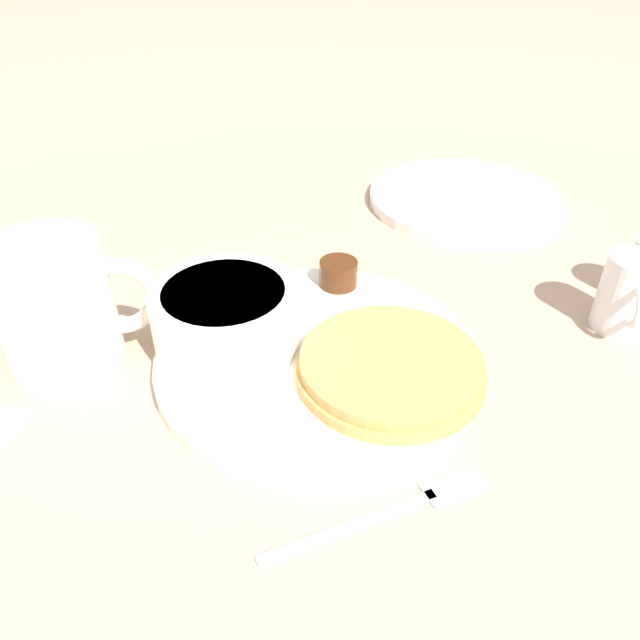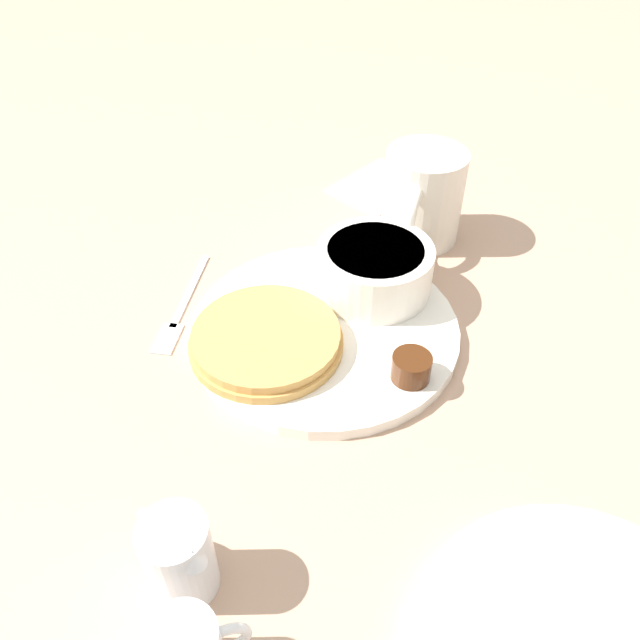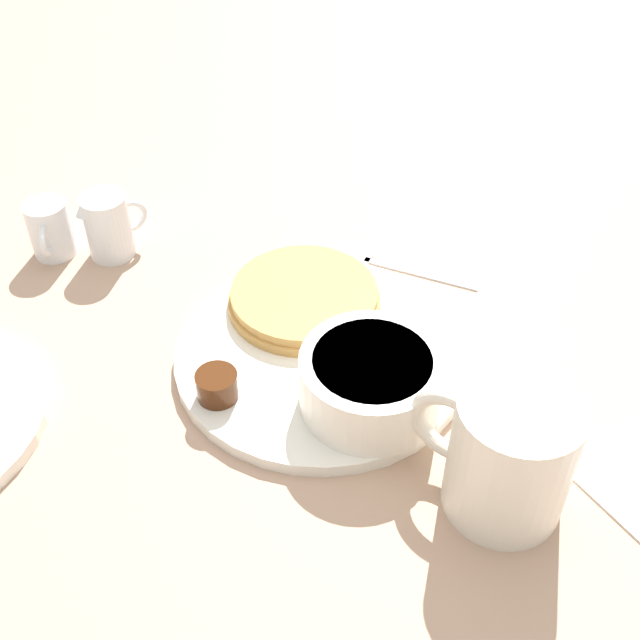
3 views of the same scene
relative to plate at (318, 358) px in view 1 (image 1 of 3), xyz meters
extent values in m
plane|color=tan|center=(0.00, 0.00, -0.01)|extent=(4.00, 4.00, 0.00)
cylinder|color=white|center=(0.00, 0.00, 0.00)|extent=(0.25, 0.25, 0.01)
cylinder|color=tan|center=(-0.05, 0.03, 0.01)|extent=(0.14, 0.14, 0.01)
cylinder|color=tan|center=(-0.05, 0.03, 0.02)|extent=(0.13, 0.13, 0.01)
cylinder|color=white|center=(0.07, -0.02, 0.03)|extent=(0.11, 0.11, 0.05)
cylinder|color=white|center=(0.07, -0.02, 0.05)|extent=(0.09, 0.09, 0.01)
cylinder|color=#47230F|center=(-0.02, -0.10, 0.02)|extent=(0.03, 0.03, 0.02)
cylinder|color=white|center=(0.09, -0.04, 0.02)|extent=(0.05, 0.05, 0.02)
sphere|color=white|center=(0.09, -0.04, 0.03)|extent=(0.03, 0.03, 0.03)
cylinder|color=silver|center=(0.20, -0.02, 0.05)|extent=(0.09, 0.09, 0.10)
torus|color=silver|center=(0.15, -0.02, 0.05)|extent=(0.07, 0.02, 0.07)
cylinder|color=white|center=(-0.26, -0.03, 0.03)|extent=(0.04, 0.04, 0.07)
torus|color=white|center=(-0.25, -0.01, 0.03)|extent=(0.02, 0.04, 0.04)
cone|color=white|center=(-0.26, -0.05, 0.06)|extent=(0.02, 0.02, 0.01)
torus|color=white|center=(-0.28, -0.09, 0.03)|extent=(0.03, 0.03, 0.03)
cube|color=silver|center=(-0.01, 0.15, 0.00)|extent=(0.11, 0.05, 0.00)
cube|color=silver|center=(-0.08, 0.13, 0.00)|extent=(0.05, 0.03, 0.00)
cylinder|color=white|center=(-0.19, -0.28, 0.00)|extent=(0.22, 0.22, 0.01)
camera|label=1|loc=(0.02, 0.38, 0.31)|focal=35.00mm
camera|label=2|loc=(-0.38, -0.21, 0.40)|focal=35.00mm
camera|label=3|loc=(0.34, -0.36, 0.49)|focal=45.00mm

